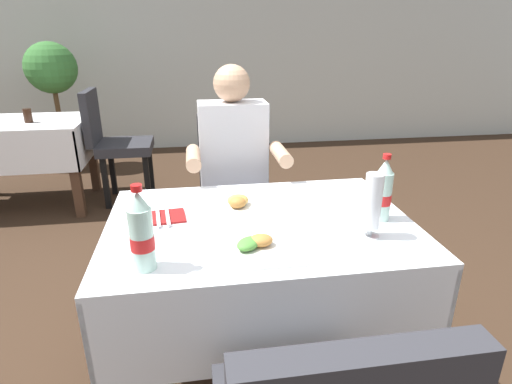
# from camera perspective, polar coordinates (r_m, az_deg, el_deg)

# --- Properties ---
(back_wall) EXTENTS (11.00, 0.12, 2.90)m
(back_wall) POSITION_cam_1_polar(r_m,az_deg,el_deg) (5.41, -8.10, 21.49)
(back_wall) COLOR silver
(back_wall) RESTS_ON ground
(main_dining_table) EXTENTS (1.16, 0.82, 0.74)m
(main_dining_table) POSITION_cam_1_polar(r_m,az_deg,el_deg) (1.66, 0.54, -9.34)
(main_dining_table) COLOR white
(main_dining_table) RESTS_ON ground
(chair_far_diner_seat) EXTENTS (0.44, 0.50, 0.97)m
(chair_far_diner_seat) POSITION_cam_1_polar(r_m,az_deg,el_deg) (2.39, -2.59, 0.20)
(chair_far_diner_seat) COLOR #2D2D33
(chair_far_diner_seat) RESTS_ON ground
(seated_diner_far) EXTENTS (0.50, 0.46, 1.26)m
(seated_diner_far) POSITION_cam_1_polar(r_m,az_deg,el_deg) (2.23, -2.98, 2.93)
(seated_diner_far) COLOR #282D42
(seated_diner_far) RESTS_ON ground
(plate_near_camera) EXTENTS (0.26, 0.26, 0.05)m
(plate_near_camera) POSITION_cam_1_polar(r_m,az_deg,el_deg) (1.38, 0.34, -7.43)
(plate_near_camera) COLOR white
(plate_near_camera) RESTS_ON main_dining_table
(plate_far_diner) EXTENTS (0.25, 0.25, 0.06)m
(plate_far_diner) POSITION_cam_1_polar(r_m,az_deg,el_deg) (1.69, -2.54, -1.74)
(plate_far_diner) COLOR white
(plate_far_diner) RESTS_ON main_dining_table
(beer_glass_left) EXTENTS (0.07, 0.07, 0.23)m
(beer_glass_left) POSITION_cam_1_polar(r_m,az_deg,el_deg) (1.47, 15.74, -1.94)
(beer_glass_left) COLOR white
(beer_glass_left) RESTS_ON main_dining_table
(cola_bottle_primary) EXTENTS (0.07, 0.07, 0.27)m
(cola_bottle_primary) POSITION_cam_1_polar(r_m,az_deg,el_deg) (1.27, -15.53, -5.50)
(cola_bottle_primary) COLOR silver
(cola_bottle_primary) RESTS_ON main_dining_table
(cola_bottle_secondary) EXTENTS (0.07, 0.07, 0.26)m
(cola_bottle_secondary) POSITION_cam_1_polar(r_m,az_deg,el_deg) (1.63, 17.11, 0.06)
(cola_bottle_secondary) COLOR silver
(cola_bottle_secondary) RESTS_ON main_dining_table
(napkin_cutlery_set) EXTENTS (0.18, 0.19, 0.01)m
(napkin_cutlery_set) POSITION_cam_1_polar(r_m,az_deg,el_deg) (1.64, -12.73, -3.37)
(napkin_cutlery_set) COLOR maroon
(napkin_cutlery_set) RESTS_ON main_dining_table
(background_dining_table) EXTENTS (1.04, 0.74, 0.74)m
(background_dining_table) POSITION_cam_1_polar(r_m,az_deg,el_deg) (3.93, -29.51, 5.89)
(background_dining_table) COLOR white
(background_dining_table) RESTS_ON ground
(background_chair_right) EXTENTS (0.50, 0.44, 0.97)m
(background_chair_right) POSITION_cam_1_polar(r_m,az_deg,el_deg) (3.74, -19.03, 6.86)
(background_chair_right) COLOR #2D2D33
(background_chair_right) RESTS_ON ground
(background_table_tumbler) EXTENTS (0.06, 0.06, 0.11)m
(background_table_tumbler) POSITION_cam_1_polar(r_m,az_deg,el_deg) (3.78, -28.97, 9.21)
(background_table_tumbler) COLOR black
(background_table_tumbler) RESTS_ON background_dining_table
(potted_plant_corner) EXTENTS (0.51, 0.51, 1.32)m
(potted_plant_corner) POSITION_cam_1_polar(r_m,az_deg,el_deg) (4.87, -25.96, 12.10)
(potted_plant_corner) COLOR brown
(potted_plant_corner) RESTS_ON ground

